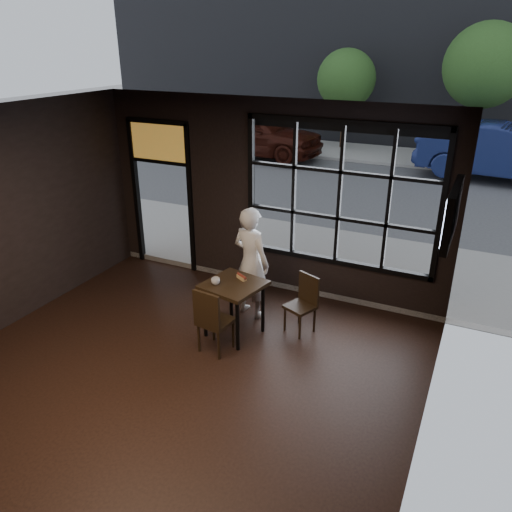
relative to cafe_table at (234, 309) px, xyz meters
The scene contains 17 objects.
floor 1.92m from the cafe_table, 96.49° to the right, with size 6.00×7.00×0.02m, color black.
ceiling 3.36m from the cafe_table, 96.49° to the right, with size 6.00×7.00×0.02m, color black.
wall_right 3.55m from the cafe_table, 33.66° to the right, with size 0.04×7.00×3.20m, color black.
window_frame 2.36m from the cafe_table, 58.96° to the left, with size 3.06×0.12×2.28m, color black.
stained_transom 3.43m from the cafe_table, 144.60° to the left, with size 1.20×0.06×0.70m, color orange.
street_asphalt 22.15m from the cafe_table, 90.55° to the left, with size 60.00×41.00×0.04m, color #545456.
cafe_table is the anchor object (origin of this frame).
chair_near 0.48m from the cafe_table, 94.64° to the right, with size 0.42×0.42×0.97m, color black.
chair_window 0.96m from the cafe_table, 29.54° to the left, with size 0.38×0.38×0.88m, color black.
man 0.80m from the cafe_table, 93.61° to the left, with size 0.64×0.42×1.76m, color silver.
hotdog 0.47m from the cafe_table, 75.62° to the left, with size 0.20×0.08×0.06m, color tan, non-canonical shape.
cup 0.52m from the cafe_table, 148.49° to the right, with size 0.12×0.12×0.10m, color silver.
tv 3.30m from the cafe_table, ahead, with size 0.12×1.05×0.61m, color black.
navy_car 11.51m from the cafe_table, 73.51° to the left, with size 1.71×4.91×1.62m, color navy.
maroon_car 11.81m from the cafe_table, 113.87° to the left, with size 1.95×4.83×1.65m, color black.
tree_left 14.01m from the cafe_table, 99.96° to the left, with size 2.17×2.17×3.71m.
tree_right 13.46m from the cafe_table, 79.82° to the left, with size 2.66×2.66×4.54m.
Camera 1 is at (3.20, -3.70, 4.00)m, focal length 35.00 mm.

